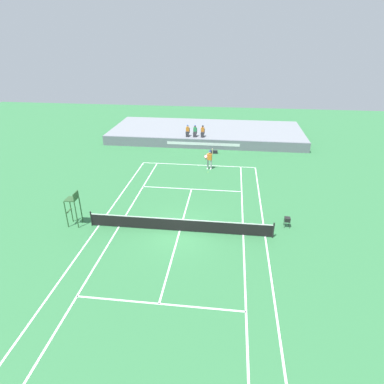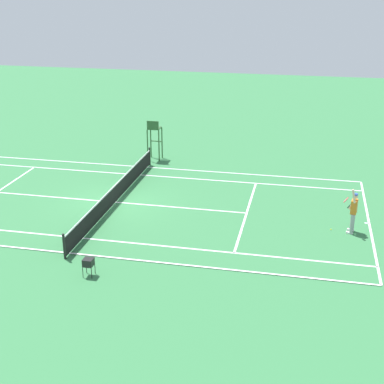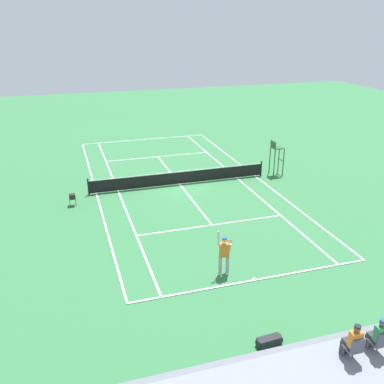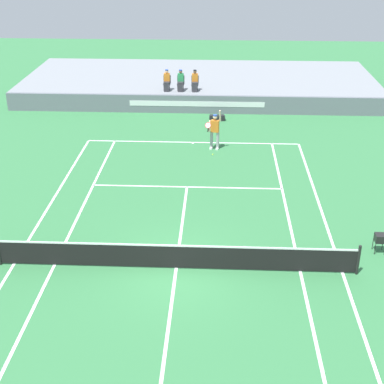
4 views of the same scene
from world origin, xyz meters
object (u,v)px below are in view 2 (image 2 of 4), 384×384
tennis_ball (331,230)px  ball_hopper (88,262)px  tennis_player (353,211)px  umpire_chair (154,135)px

tennis_ball → ball_hopper: size_ratio=0.10×
tennis_ball → tennis_player: bearing=85.1°
tennis_player → ball_hopper: (5.86, -9.63, -0.42)m
ball_hopper → umpire_chair: bearing=-174.2°
tennis_ball → ball_hopper: 10.62m
tennis_player → tennis_ball: tennis_player is taller
tennis_player → ball_hopper: 11.28m
umpire_chair → tennis_ball: bearing=51.6°
ball_hopper → tennis_player: bearing=121.3°
tennis_player → tennis_ball: (-0.07, -0.84, -0.96)m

